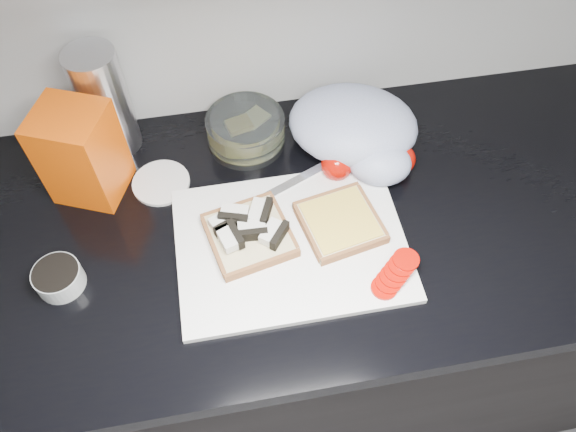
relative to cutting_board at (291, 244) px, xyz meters
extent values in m
cube|color=black|center=(-0.06, 0.06, -0.48)|extent=(3.50, 0.60, 0.86)
cube|color=black|center=(-0.06, 0.06, -0.03)|extent=(3.50, 0.64, 0.04)
cube|color=white|center=(0.00, 0.00, 0.00)|extent=(0.40, 0.30, 0.01)
cube|color=beige|center=(-0.07, 0.02, 0.02)|extent=(0.16, 0.16, 0.02)
cube|color=silver|center=(-0.11, 0.05, 0.03)|extent=(0.05, 0.04, 0.02)
cube|color=black|center=(-0.11, 0.05, 0.03)|extent=(0.05, 0.03, 0.02)
cube|color=silver|center=(-0.09, 0.06, 0.04)|extent=(0.05, 0.04, 0.02)
cube|color=black|center=(-0.09, 0.06, 0.04)|extent=(0.05, 0.03, 0.02)
cube|color=silver|center=(-0.05, 0.06, 0.03)|extent=(0.04, 0.05, 0.02)
cube|color=black|center=(-0.05, 0.06, 0.03)|extent=(0.03, 0.05, 0.02)
cube|color=silver|center=(-0.11, 0.01, 0.04)|extent=(0.04, 0.05, 0.02)
cube|color=black|center=(-0.11, 0.01, 0.04)|extent=(0.03, 0.05, 0.02)
cube|color=silver|center=(-0.06, 0.02, 0.03)|extent=(0.05, 0.03, 0.02)
cube|color=black|center=(-0.06, 0.02, 0.03)|extent=(0.05, 0.01, 0.02)
cube|color=silver|center=(-0.03, 0.01, 0.04)|extent=(0.05, 0.05, 0.02)
cube|color=black|center=(-0.03, 0.01, 0.04)|extent=(0.04, 0.05, 0.02)
cube|color=beige|center=(0.09, 0.02, 0.01)|extent=(0.15, 0.15, 0.02)
cube|color=gold|center=(0.09, 0.02, 0.02)|extent=(0.13, 0.13, 0.00)
cylinder|color=#AA0C03|center=(0.14, -0.12, 0.01)|extent=(0.05, 0.05, 0.01)
cylinder|color=#AA0C03|center=(0.14, -0.11, 0.01)|extent=(0.05, 0.05, 0.01)
cylinder|color=#AA0C03|center=(0.15, -0.10, 0.02)|extent=(0.06, 0.06, 0.01)
cylinder|color=#AA0C03|center=(0.16, -0.09, 0.02)|extent=(0.06, 0.06, 0.01)
cylinder|color=#AA0C03|center=(0.17, -0.09, 0.02)|extent=(0.06, 0.06, 0.01)
cylinder|color=#AA0C03|center=(0.18, -0.08, 0.03)|extent=(0.06, 0.06, 0.01)
cube|color=silver|center=(0.02, 0.13, 0.01)|extent=(0.15, 0.08, 0.00)
cube|color=silver|center=(0.13, 0.17, 0.01)|extent=(0.07, 0.04, 0.01)
cylinder|color=#A9AEAE|center=(-0.39, -0.01, 0.01)|extent=(0.08, 0.08, 0.04)
cylinder|color=black|center=(-0.39, -0.01, 0.03)|extent=(0.08, 0.08, 0.01)
cylinder|color=silver|center=(-0.22, 0.18, 0.00)|extent=(0.12, 0.12, 0.01)
cylinder|color=silver|center=(-0.04, 0.26, 0.03)|extent=(0.15, 0.15, 0.06)
cube|color=gold|center=(-0.06, 0.26, 0.02)|extent=(0.05, 0.05, 0.03)
cube|color=#FFEB98|center=(-0.02, 0.27, 0.01)|extent=(0.07, 0.07, 0.01)
cube|color=#F14804|center=(-0.34, 0.20, 0.09)|extent=(0.15, 0.15, 0.19)
cylinder|color=silver|center=(-0.30, 0.30, 0.11)|extent=(0.09, 0.09, 0.22)
ellipsoid|color=#B1BADA|center=(0.16, 0.22, 0.05)|extent=(0.31, 0.28, 0.11)
ellipsoid|color=#B1BADA|center=(0.19, 0.13, 0.03)|extent=(0.15, 0.14, 0.08)
sphere|color=#AA0C03|center=(0.17, 0.13, 0.02)|extent=(0.06, 0.06, 0.06)
sphere|color=#AA0C03|center=(0.24, 0.13, 0.02)|extent=(0.06, 0.06, 0.06)
sphere|color=#AA0C03|center=(0.11, 0.14, 0.02)|extent=(0.06, 0.06, 0.06)
camera|label=1|loc=(-0.10, -0.51, 0.84)|focal=35.00mm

